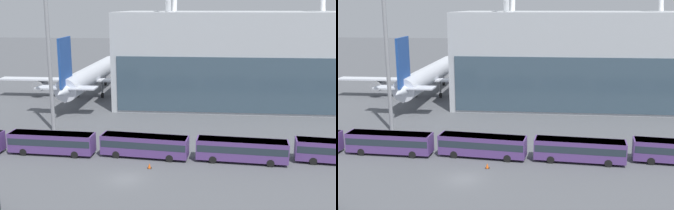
{
  "view_description": "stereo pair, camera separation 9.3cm",
  "coord_description": "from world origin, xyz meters",
  "views": [
    {
      "loc": [
        9.32,
        -46.34,
        20.23
      ],
      "look_at": [
        3.08,
        21.99,
        4.0
      ],
      "focal_mm": 45.0,
      "sensor_mm": 36.0,
      "label": 1
    },
    {
      "loc": [
        9.41,
        -46.33,
        20.23
      ],
      "look_at": [
        3.08,
        21.99,
        4.0
      ],
      "focal_mm": 45.0,
      "sensor_mm": 36.0,
      "label": 2
    }
  ],
  "objects": [
    {
      "name": "airliner_at_gate_far",
      "position": [
        -16.68,
        45.07,
        4.79
      ],
      "size": [
        41.09,
        43.46,
        14.6
      ],
      "rotation": [
        0.0,
        0.0,
        1.57
      ],
      "color": "silver",
      "rests_on": "ground_plane"
    },
    {
      "name": "airliner_parked_remote",
      "position": [
        31.66,
        60.48,
        5.33
      ],
      "size": [
        35.56,
        38.32,
        13.6
      ],
      "rotation": [
        0.0,
        0.0,
        0.25
      ],
      "color": "white",
      "rests_on": "ground_plane"
    },
    {
      "name": "traffic_cone_0",
      "position": [
        2.37,
        3.64,
        0.33
      ],
      "size": [
        0.56,
        0.56,
        0.67
      ],
      "color": "black",
      "rests_on": "ground_plane"
    },
    {
      "name": "ground_plane",
      "position": [
        0.0,
        0.0,
        0.0
      ],
      "size": [
        440.0,
        440.0,
        0.0
      ],
      "primitive_type": "plane",
      "color": "#515459"
    },
    {
      "name": "shuttle_bus_1",
      "position": [
        -11.88,
        7.73,
        1.8
      ],
      "size": [
        12.06,
        3.24,
        3.04
      ],
      "rotation": [
        0.0,
        0.0,
        -0.05
      ],
      "color": "#56387A",
      "rests_on": "ground_plane"
    },
    {
      "name": "floodlight_mast",
      "position": [
        -15.68,
        18.72,
        16.92
      ],
      "size": [
        2.08,
        2.08,
        29.61
      ],
      "color": "gray",
      "rests_on": "ground_plane"
    },
    {
      "name": "shuttle_bus_3",
      "position": [
        14.24,
        7.02,
        1.8
      ],
      "size": [
        12.12,
        3.64,
        3.04
      ],
      "rotation": [
        0.0,
        0.0,
        -0.08
      ],
      "color": "#56387A",
      "rests_on": "ground_plane"
    },
    {
      "name": "shuttle_bus_2",
      "position": [
        1.18,
        7.68,
        1.8
      ],
      "size": [
        12.16,
        3.93,
        3.04
      ],
      "rotation": [
        0.0,
        0.0,
        -0.11
      ],
      "color": "#56387A",
      "rests_on": "ground_plane"
    }
  ]
}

